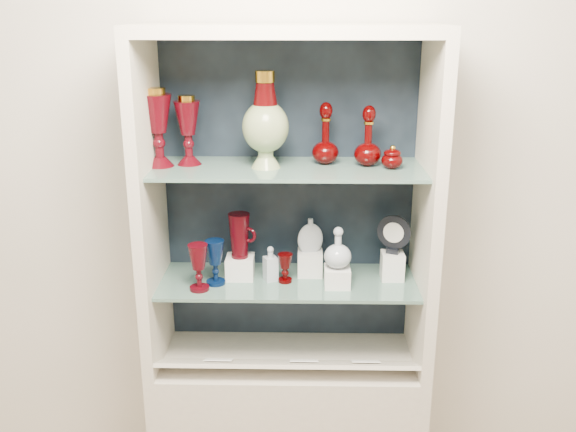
{
  "coord_description": "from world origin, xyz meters",
  "views": [
    {
      "loc": [
        0.04,
        -0.59,
        1.99
      ],
      "look_at": [
        0.0,
        1.53,
        1.3
      ],
      "focal_mm": 40.0,
      "sensor_mm": 36.0,
      "label": 1
    }
  ],
  "objects_px": {
    "pedestal_lamp_right": "(188,130)",
    "pedestal_lamp_left": "(158,128)",
    "cobalt_goblet": "(215,262)",
    "flat_flask": "(310,235)",
    "enamel_urn": "(265,120)",
    "ruby_goblet_tall": "(199,267)",
    "ruby_pitcher": "(239,236)",
    "ruby_decanter_b": "(368,134)",
    "cameo_medallion": "(394,234)",
    "lidded_bowl": "(392,157)",
    "clear_round_decanter": "(338,249)",
    "ruby_decanter_a": "(326,130)",
    "clear_square_bottle": "(271,263)",
    "ruby_goblet_small": "(285,268)"
  },
  "relations": [
    {
      "from": "ruby_decanter_b",
      "to": "cameo_medallion",
      "type": "height_order",
      "value": "ruby_decanter_b"
    },
    {
      "from": "flat_flask",
      "to": "ruby_pitcher",
      "type": "bearing_deg",
      "value": 176.31
    },
    {
      "from": "ruby_decanter_b",
      "to": "ruby_goblet_small",
      "type": "relative_size",
      "value": 2.08
    },
    {
      "from": "ruby_decanter_a",
      "to": "lidded_bowl",
      "type": "height_order",
      "value": "ruby_decanter_a"
    },
    {
      "from": "ruby_decanter_b",
      "to": "cobalt_goblet",
      "type": "xyz_separation_m",
      "value": [
        -0.53,
        -0.06,
        -0.45
      ]
    },
    {
      "from": "ruby_decanter_a",
      "to": "cobalt_goblet",
      "type": "xyz_separation_m",
      "value": [
        -0.39,
        -0.09,
        -0.46
      ]
    },
    {
      "from": "clear_square_bottle",
      "to": "ruby_decanter_b",
      "type": "bearing_deg",
      "value": 4.87
    },
    {
      "from": "lidded_bowl",
      "to": "cameo_medallion",
      "type": "height_order",
      "value": "lidded_bowl"
    },
    {
      "from": "ruby_decanter_a",
      "to": "cameo_medallion",
      "type": "bearing_deg",
      "value": -6.94
    },
    {
      "from": "ruby_decanter_b",
      "to": "lidded_bowl",
      "type": "relative_size",
      "value": 2.67
    },
    {
      "from": "ruby_decanter_a",
      "to": "ruby_goblet_tall",
      "type": "relative_size",
      "value": 1.43
    },
    {
      "from": "pedestal_lamp_left",
      "to": "clear_round_decanter",
      "type": "distance_m",
      "value": 0.74
    },
    {
      "from": "pedestal_lamp_left",
      "to": "pedestal_lamp_right",
      "type": "height_order",
      "value": "pedestal_lamp_left"
    },
    {
      "from": "cobalt_goblet",
      "to": "flat_flask",
      "type": "relative_size",
      "value": 1.25
    },
    {
      "from": "flat_flask",
      "to": "ruby_goblet_tall",
      "type": "bearing_deg",
      "value": -170.61
    },
    {
      "from": "ruby_goblet_tall",
      "to": "ruby_pitcher",
      "type": "distance_m",
      "value": 0.19
    },
    {
      "from": "enamel_urn",
      "to": "flat_flask",
      "type": "relative_size",
      "value": 2.47
    },
    {
      "from": "ruby_goblet_tall",
      "to": "cameo_medallion",
      "type": "height_order",
      "value": "cameo_medallion"
    },
    {
      "from": "pedestal_lamp_left",
      "to": "enamel_urn",
      "type": "relative_size",
      "value": 0.82
    },
    {
      "from": "pedestal_lamp_left",
      "to": "pedestal_lamp_right",
      "type": "bearing_deg",
      "value": 17.14
    },
    {
      "from": "ruby_decanter_b",
      "to": "ruby_pitcher",
      "type": "xyz_separation_m",
      "value": [
        -0.45,
        -0.0,
        -0.37
      ]
    },
    {
      "from": "cobalt_goblet",
      "to": "clear_round_decanter",
      "type": "bearing_deg",
      "value": -1.61
    },
    {
      "from": "ruby_goblet_tall",
      "to": "clear_round_decanter",
      "type": "height_order",
      "value": "clear_round_decanter"
    },
    {
      "from": "ruby_pitcher",
      "to": "cobalt_goblet",
      "type": "bearing_deg",
      "value": -121.49
    },
    {
      "from": "cobalt_goblet",
      "to": "ruby_goblet_tall",
      "type": "xyz_separation_m",
      "value": [
        -0.05,
        -0.05,
        0.0
      ]
    },
    {
      "from": "pedestal_lamp_right",
      "to": "enamel_urn",
      "type": "height_order",
      "value": "enamel_urn"
    },
    {
      "from": "ruby_goblet_small",
      "to": "ruby_pitcher",
      "type": "distance_m",
      "value": 0.2
    },
    {
      "from": "cameo_medallion",
      "to": "ruby_goblet_small",
      "type": "bearing_deg",
      "value": -151.14
    },
    {
      "from": "ruby_decanter_a",
      "to": "cobalt_goblet",
      "type": "relative_size",
      "value": 1.47
    },
    {
      "from": "lidded_bowl",
      "to": "cobalt_goblet",
      "type": "relative_size",
      "value": 0.5
    },
    {
      "from": "pedestal_lamp_right",
      "to": "pedestal_lamp_left",
      "type": "bearing_deg",
      "value": -162.86
    },
    {
      "from": "ruby_decanter_a",
      "to": "clear_square_bottle",
      "type": "relative_size",
      "value": 1.85
    },
    {
      "from": "ruby_pitcher",
      "to": "clear_square_bottle",
      "type": "xyz_separation_m",
      "value": [
        0.11,
        -0.02,
        -0.1
      ]
    },
    {
      "from": "clear_round_decanter",
      "to": "lidded_bowl",
      "type": "bearing_deg",
      "value": 11.18
    },
    {
      "from": "cobalt_goblet",
      "to": "clear_square_bottle",
      "type": "relative_size",
      "value": 1.26
    },
    {
      "from": "lidded_bowl",
      "to": "ruby_goblet_small",
      "type": "xyz_separation_m",
      "value": [
        -0.36,
        -0.0,
        -0.41
      ]
    },
    {
      "from": "pedestal_lamp_right",
      "to": "clear_square_bottle",
      "type": "xyz_separation_m",
      "value": [
        0.28,
        -0.04,
        -0.47
      ]
    },
    {
      "from": "pedestal_lamp_left",
      "to": "cameo_medallion",
      "type": "xyz_separation_m",
      "value": [
        0.82,
        0.02,
        -0.38
      ]
    },
    {
      "from": "cameo_medallion",
      "to": "clear_square_bottle",
      "type": "bearing_deg",
      "value": -153.53
    },
    {
      "from": "clear_square_bottle",
      "to": "ruby_goblet_tall",
      "type": "bearing_deg",
      "value": -160.27
    },
    {
      "from": "lidded_bowl",
      "to": "clear_square_bottle",
      "type": "distance_m",
      "value": 0.57
    },
    {
      "from": "pedestal_lamp_right",
      "to": "ruby_pitcher",
      "type": "relative_size",
      "value": 1.46
    },
    {
      "from": "enamel_urn",
      "to": "clear_square_bottle",
      "type": "bearing_deg",
      "value": 11.61
    },
    {
      "from": "ruby_decanter_b",
      "to": "ruby_goblet_tall",
      "type": "relative_size",
      "value": 1.31
    },
    {
      "from": "cobalt_goblet",
      "to": "flat_flask",
      "type": "distance_m",
      "value": 0.36
    },
    {
      "from": "pedestal_lamp_left",
      "to": "ruby_goblet_tall",
      "type": "relative_size",
      "value": 1.59
    },
    {
      "from": "lidded_bowl",
      "to": "ruby_goblet_tall",
      "type": "height_order",
      "value": "lidded_bowl"
    },
    {
      "from": "clear_square_bottle",
      "to": "cameo_medallion",
      "type": "distance_m",
      "value": 0.45
    },
    {
      "from": "pedestal_lamp_left",
      "to": "cobalt_goblet",
      "type": "distance_m",
      "value": 0.51
    },
    {
      "from": "ruby_decanter_a",
      "to": "ruby_goblet_small",
      "type": "height_order",
      "value": "ruby_decanter_a"
    }
  ]
}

